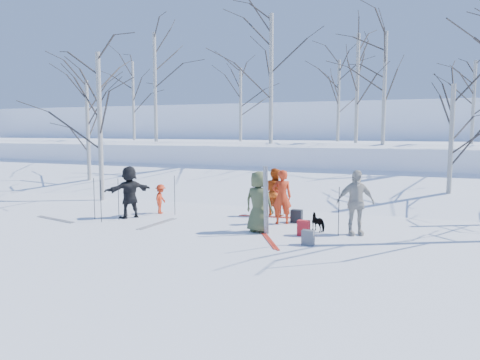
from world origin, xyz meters
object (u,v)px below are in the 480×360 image
at_px(skier_olive_center, 259,202).
at_px(skier_grey_west, 129,192).
at_px(backpack_grey, 308,238).
at_px(skier_cream_east, 355,203).
at_px(skier_redor_behind, 275,192).
at_px(skier_red_seated, 161,199).
at_px(backpack_red, 304,228).
at_px(dog, 319,222).
at_px(skier_red_north, 282,197).
at_px(backpack_dark, 297,216).

relative_size(skier_olive_center, skier_grey_west, 1.01).
relative_size(skier_grey_west, backpack_grey, 4.50).
xyz_separation_m(skier_olive_center, skier_cream_east, (2.57, 0.70, 0.03)).
height_order(skier_redor_behind, skier_red_seated, skier_redor_behind).
height_order(skier_olive_center, backpack_red, skier_olive_center).
xyz_separation_m(skier_red_seated, skier_cream_east, (6.69, -0.77, 0.39)).
xyz_separation_m(skier_redor_behind, dog, (1.93, -1.84, -0.54)).
height_order(skier_redor_behind, skier_cream_east, skier_cream_east).
distance_m(skier_redor_behind, skier_red_seated, 3.93).
bearing_deg(backpack_grey, skier_red_seated, 157.49).
bearing_deg(skier_red_north, skier_olive_center, 52.49).
relative_size(skier_red_north, skier_cream_east, 0.93).
relative_size(skier_red_seated, skier_cream_east, 0.57).
xyz_separation_m(backpack_red, backpack_dark, (-0.67, 1.69, -0.01)).
xyz_separation_m(skier_redor_behind, skier_grey_west, (-4.27, -2.21, 0.05)).
relative_size(skier_grey_west, dog, 2.80).
distance_m(skier_cream_east, dog, 1.21).
distance_m(backpack_red, backpack_dark, 1.82).
relative_size(skier_red_north, skier_red_seated, 1.64).
xyz_separation_m(dog, backpack_dark, (-0.92, 0.96, -0.06)).
relative_size(skier_olive_center, skier_cream_east, 0.96).
bearing_deg(skier_cream_east, backpack_red, -179.55).
bearing_deg(backpack_dark, backpack_grey, -68.68).
bearing_deg(backpack_grey, skier_red_north, 121.42).
height_order(skier_redor_behind, backpack_dark, skier_redor_behind).
bearing_deg(dog, backpack_red, 16.55).
distance_m(skier_redor_behind, backpack_red, 3.13).
height_order(skier_red_seated, backpack_red, skier_red_seated).
xyz_separation_m(skier_red_seated, dog, (5.67, -0.68, -0.25)).
distance_m(skier_red_seated, dog, 5.72).
bearing_deg(skier_redor_behind, backpack_red, 153.17).
xyz_separation_m(dog, backpack_red, (-0.25, -0.73, -0.05)).
relative_size(skier_redor_behind, backpack_grey, 4.21).
bearing_deg(skier_red_north, skier_grey_west, -16.23).
relative_size(backpack_red, backpack_grey, 1.11).
xyz_separation_m(skier_redor_behind, backpack_grey, (2.05, -3.56, -0.61)).
height_order(skier_grey_west, dog, skier_grey_west).
bearing_deg(skier_grey_west, dog, 124.95).
bearing_deg(skier_olive_center, backpack_red, -167.86).
distance_m(skier_grey_west, dog, 6.24).
bearing_deg(backpack_red, skier_grey_west, 176.45).
bearing_deg(skier_grey_west, skier_cream_east, 123.79).
distance_m(skier_red_seated, backpack_grey, 6.28).
relative_size(skier_red_north, backpack_red, 3.96).
xyz_separation_m(skier_cream_east, dog, (-1.02, 0.09, -0.64)).
xyz_separation_m(skier_red_seated, backpack_dark, (4.75, 0.27, -0.31)).
bearing_deg(skier_red_seated, backpack_dark, -97.38).
relative_size(dog, backpack_red, 1.46).
bearing_deg(skier_grey_west, backpack_red, 118.05).
distance_m(skier_red_north, dog, 1.54).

